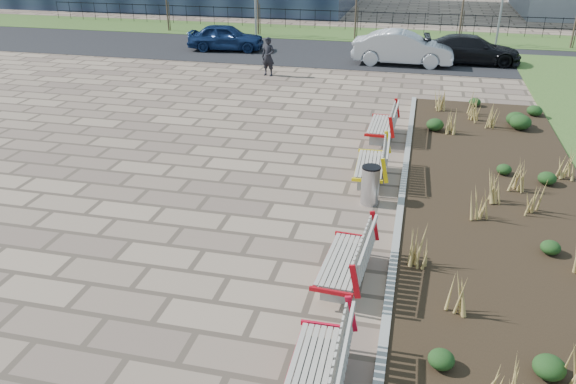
% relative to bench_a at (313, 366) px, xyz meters
% --- Properties ---
extents(ground, '(120.00, 120.00, 0.00)m').
position_rel_bench_a_xyz_m(ground, '(-3.00, 1.72, -0.50)').
color(ground, '#826D59').
rests_on(ground, ground).
extents(planting_bed, '(4.50, 18.00, 0.10)m').
position_rel_bench_a_xyz_m(planting_bed, '(3.25, 6.72, -0.45)').
color(planting_bed, black).
rests_on(planting_bed, ground).
extents(planting_curb, '(0.16, 18.00, 0.15)m').
position_rel_bench_a_xyz_m(planting_curb, '(0.92, 6.72, -0.42)').
color(planting_curb, gray).
rests_on(planting_curb, ground).
extents(grass_verge_far, '(80.00, 5.00, 0.04)m').
position_rel_bench_a_xyz_m(grass_verge_far, '(-3.00, 29.72, -0.48)').
color(grass_verge_far, '#33511E').
rests_on(grass_verge_far, ground).
extents(road, '(80.00, 7.00, 0.02)m').
position_rel_bench_a_xyz_m(road, '(-3.00, 23.72, -0.49)').
color(road, black).
rests_on(road, ground).
extents(bench_a, '(0.93, 2.11, 1.00)m').
position_rel_bench_a_xyz_m(bench_a, '(0.00, 0.00, 0.00)').
color(bench_a, red).
rests_on(bench_a, ground).
extents(bench_b, '(1.03, 2.15, 1.00)m').
position_rel_bench_a_xyz_m(bench_b, '(0.00, 2.96, 0.00)').
color(bench_b, '#AB0B14').
rests_on(bench_b, ground).
extents(bench_c, '(0.98, 2.13, 1.00)m').
position_rel_bench_a_xyz_m(bench_c, '(0.00, 7.83, 0.00)').
color(bench_c, yellow).
rests_on(bench_c, ground).
extents(bench_d, '(0.95, 2.12, 1.00)m').
position_rel_bench_a_xyz_m(bench_d, '(0.00, 11.19, 0.00)').
color(bench_d, red).
rests_on(bench_d, ground).
extents(litter_bin, '(0.44, 0.44, 0.96)m').
position_rel_bench_a_xyz_m(litter_bin, '(0.15, 6.39, -0.02)').
color(litter_bin, '#B2B2B7').
rests_on(litter_bin, ground).
extents(pedestrian, '(0.69, 0.53, 1.70)m').
position_rel_bench_a_xyz_m(pedestrian, '(-5.66, 18.34, 0.35)').
color(pedestrian, black).
rests_on(pedestrian, ground).
extents(car_blue, '(4.24, 2.12, 1.39)m').
position_rel_bench_a_xyz_m(car_blue, '(-9.36, 23.22, 0.21)').
color(car_blue, '#11244E').
rests_on(car_blue, road).
extents(car_silver, '(4.82, 1.73, 1.58)m').
position_rel_bench_a_xyz_m(car_silver, '(0.11, 21.94, 0.31)').
color(car_silver, '#A6A8AE').
rests_on(car_silver, road).
extents(car_black, '(4.75, 2.14, 1.35)m').
position_rel_bench_a_xyz_m(car_black, '(3.37, 22.95, 0.20)').
color(car_black, black).
rests_on(car_black, road).
extents(tree_b, '(1.40, 1.40, 4.00)m').
position_rel_bench_a_xyz_m(tree_b, '(-9.00, 28.22, 1.54)').
color(tree_b, '#4C3D2D').
rests_on(tree_b, grass_verge_far).
extents(tree_c, '(1.40, 1.40, 4.00)m').
position_rel_bench_a_xyz_m(tree_c, '(-3.00, 28.22, 1.54)').
color(tree_c, '#4C3D2D').
rests_on(tree_c, grass_verge_far).
extents(tree_d, '(1.40, 1.40, 4.00)m').
position_rel_bench_a_xyz_m(tree_d, '(3.00, 28.22, 1.54)').
color(tree_d, '#4C3D2D').
rests_on(tree_d, grass_verge_far).
extents(railing_fence, '(44.00, 0.10, 1.20)m').
position_rel_bench_a_xyz_m(railing_fence, '(-3.00, 31.22, 0.14)').
color(railing_fence, black).
rests_on(railing_fence, grass_verge_far).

